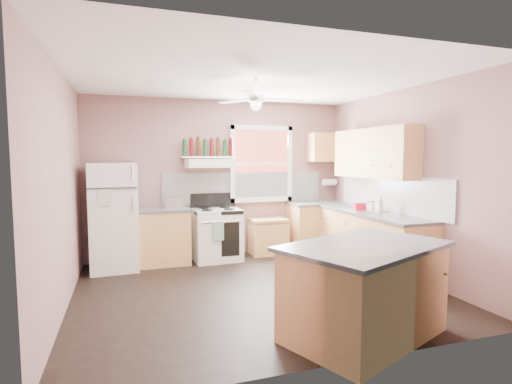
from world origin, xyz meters
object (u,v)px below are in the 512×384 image
object	(u,v)px
island	(364,292)
refrigerator	(113,217)
toaster	(173,203)
cart	(268,236)
stove	(217,235)

from	to	relation	value
island	refrigerator	bearing A→B (deg)	103.35
refrigerator	island	world-z (taller)	refrigerator
toaster	island	bearing A→B (deg)	-67.32
island	toaster	bearing A→B (deg)	90.34
refrigerator	toaster	size ratio (longest dim) A/B	5.83
toaster	island	distance (m)	3.62
toaster	cart	distance (m)	1.79
toaster	stove	bearing A→B (deg)	-3.41
toaster	cart	xyz separation A→B (m)	(1.66, 0.06, -0.67)
refrigerator	island	size ratio (longest dim) A/B	1.10
cart	toaster	bearing A→B (deg)	-176.84
refrigerator	stove	distance (m)	1.66
refrigerator	stove	bearing A→B (deg)	0.67
toaster	stove	xyz separation A→B (m)	(0.70, -0.03, -0.56)
toaster	cart	world-z (taller)	toaster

